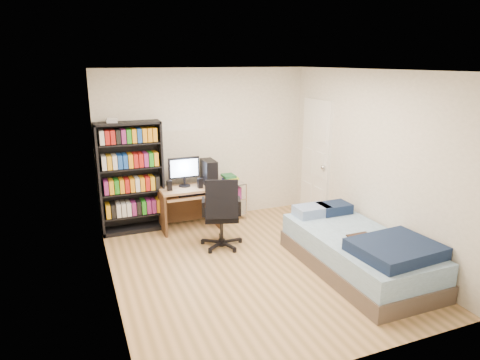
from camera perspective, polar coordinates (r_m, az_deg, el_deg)
name	(u,v)px	position (r m, az deg, el deg)	size (l,w,h in m)	color
room	(254,175)	(5.27, 1.89, 0.73)	(3.58, 4.08, 2.58)	tan
media_shelf	(131,177)	(6.77, -14.34, 0.45)	(0.97, 0.32, 1.80)	black
computer_desk	(194,190)	(6.84, -6.16, -1.32)	(0.91, 0.53, 1.15)	#A27853
office_chair	(222,225)	(6.15, -2.47, -6.05)	(0.78, 0.78, 1.05)	black
wire_cart	(230,190)	(7.19, -1.34, -1.37)	(0.50, 0.37, 0.77)	silver
bed	(359,251)	(5.70, 15.56, -9.16)	(1.08, 2.16, 0.62)	brown
door	(316,160)	(7.28, 10.05, 2.66)	(0.12, 0.80, 2.00)	white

